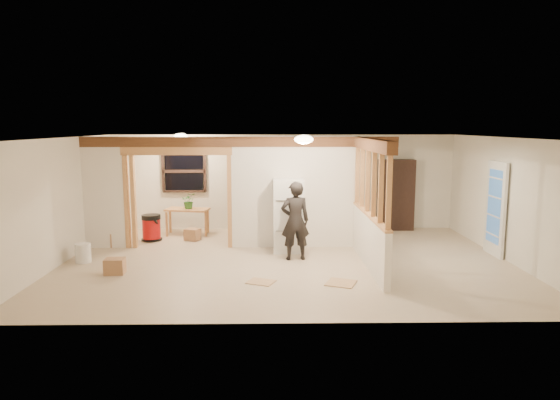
{
  "coord_description": "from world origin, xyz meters",
  "views": [
    {
      "loc": [
        -0.31,
        -9.88,
        2.74
      ],
      "look_at": [
        -0.13,
        0.4,
        1.2
      ],
      "focal_mm": 32.0,
      "sensor_mm": 36.0,
      "label": 1
    }
  ],
  "objects_px": {
    "shop_vac": "(151,227)",
    "refrigerator": "(288,215)",
    "woman": "(295,221)",
    "work_table": "(188,222)",
    "bookshelf": "(396,195)"
  },
  "relations": [
    {
      "from": "refrigerator",
      "to": "woman",
      "type": "xyz_separation_m",
      "value": [
        0.11,
        -0.71,
        0.02
      ]
    },
    {
      "from": "woman",
      "to": "shop_vac",
      "type": "distance_m",
      "value": 3.83
    },
    {
      "from": "shop_vac",
      "to": "refrigerator",
      "type": "bearing_deg",
      "value": -17.94
    },
    {
      "from": "woman",
      "to": "work_table",
      "type": "relative_size",
      "value": 1.54
    },
    {
      "from": "shop_vac",
      "to": "bookshelf",
      "type": "height_order",
      "value": "bookshelf"
    },
    {
      "from": "work_table",
      "to": "bookshelf",
      "type": "height_order",
      "value": "bookshelf"
    },
    {
      "from": "woman",
      "to": "bookshelf",
      "type": "xyz_separation_m",
      "value": [
        2.79,
        2.91,
        0.12
      ]
    },
    {
      "from": "woman",
      "to": "work_table",
      "type": "bearing_deg",
      "value": -50.69
    },
    {
      "from": "work_table",
      "to": "bookshelf",
      "type": "distance_m",
      "value": 5.45
    },
    {
      "from": "woman",
      "to": "bookshelf",
      "type": "bearing_deg",
      "value": -141.54
    },
    {
      "from": "work_table",
      "to": "shop_vac",
      "type": "height_order",
      "value": "work_table"
    },
    {
      "from": "refrigerator",
      "to": "work_table",
      "type": "xyz_separation_m",
      "value": [
        -2.49,
        1.72,
        -0.46
      ]
    },
    {
      "from": "refrigerator",
      "to": "woman",
      "type": "height_order",
      "value": "woman"
    },
    {
      "from": "shop_vac",
      "to": "work_table",
      "type": "bearing_deg",
      "value": 41.26
    },
    {
      "from": "woman",
      "to": "shop_vac",
      "type": "height_order",
      "value": "woman"
    }
  ]
}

